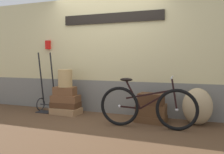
% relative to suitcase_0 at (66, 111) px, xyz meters
% --- Properties ---
extents(ground, '(9.74, 5.20, 0.06)m').
position_rel_suitcase_0_xyz_m(ground, '(0.79, -0.36, -0.10)').
color(ground, '#513823').
extents(station_building, '(7.74, 0.74, 2.50)m').
position_rel_suitcase_0_xyz_m(station_building, '(0.80, 0.48, 1.19)').
color(station_building, slate).
rests_on(station_building, ground).
extents(suitcase_0, '(0.65, 0.42, 0.13)m').
position_rel_suitcase_0_xyz_m(suitcase_0, '(0.00, 0.00, 0.00)').
color(suitcase_0, '#9E754C').
rests_on(suitcase_0, ground).
extents(suitcase_1, '(0.60, 0.35, 0.12)m').
position_rel_suitcase_0_xyz_m(suitcase_1, '(-0.02, 0.02, 0.13)').
color(suitcase_1, '#4C2D19').
rests_on(suitcase_1, suitcase_0).
extents(suitcase_2, '(0.60, 0.38, 0.15)m').
position_rel_suitcase_0_xyz_m(suitcase_2, '(-0.02, 0.02, 0.26)').
color(suitcase_2, brown).
rests_on(suitcase_2, suitcase_1).
extents(suitcase_3, '(0.48, 0.30, 0.18)m').
position_rel_suitcase_0_xyz_m(suitcase_3, '(-0.03, 0.01, 0.42)').
color(suitcase_3, brown).
rests_on(suitcase_3, suitcase_2).
extents(suitcase_4, '(0.58, 0.45, 0.12)m').
position_rel_suitcase_0_xyz_m(suitcase_4, '(1.82, 0.00, -0.01)').
color(suitcase_4, brown).
rests_on(suitcase_4, ground).
extents(suitcase_5, '(0.54, 0.39, 0.21)m').
position_rel_suitcase_0_xyz_m(suitcase_5, '(1.82, 0.03, 0.15)').
color(suitcase_5, brown).
rests_on(suitcase_5, suitcase_4).
extents(suitcase_6, '(0.47, 0.34, 0.21)m').
position_rel_suitcase_0_xyz_m(suitcase_6, '(1.82, -0.01, 0.36)').
color(suitcase_6, '#4C2D19').
rests_on(suitcase_6, suitcase_5).
extents(wicker_basket, '(0.30, 0.30, 0.37)m').
position_rel_suitcase_0_xyz_m(wicker_basket, '(-0.01, 0.01, 0.70)').
color(wicker_basket, tan).
rests_on(wicker_basket, suitcase_3).
extents(luggage_trolley, '(0.39, 0.37, 1.31)m').
position_rel_suitcase_0_xyz_m(luggage_trolley, '(-0.53, 0.07, 0.24)').
color(luggage_trolley, black).
rests_on(luggage_trolley, ground).
extents(burlap_sack, '(0.52, 0.44, 0.66)m').
position_rel_suitcase_0_xyz_m(burlap_sack, '(2.63, 0.10, 0.26)').
color(burlap_sack, tan).
rests_on(burlap_sack, ground).
extents(bicycle, '(1.66, 0.46, 0.89)m').
position_rel_suitcase_0_xyz_m(bicycle, '(1.83, -0.41, 0.30)').
color(bicycle, black).
rests_on(bicycle, ground).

